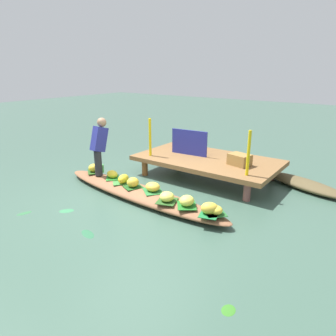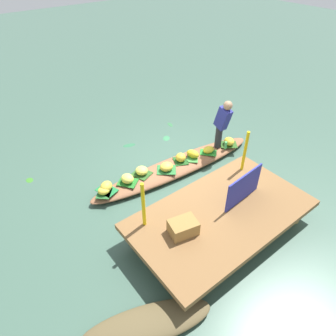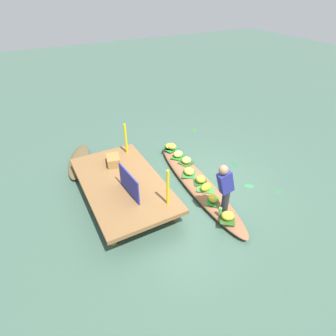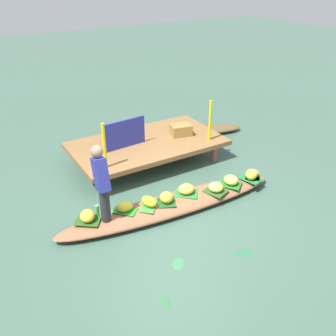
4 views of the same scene
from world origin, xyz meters
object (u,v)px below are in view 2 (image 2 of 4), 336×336
(produce_crate, at_px, (183,227))
(market_banner, at_px, (244,188))
(vendor_boat, at_px, (177,167))
(banana_bunch_2, at_px, (127,179))
(banana_bunch_7, at_px, (181,157))
(banana_bunch_4, at_px, (209,150))
(banana_bunch_3, at_px, (229,141))
(banana_bunch_0, at_px, (193,154))
(banana_bunch_1, at_px, (166,167))
(banana_bunch_6, at_px, (106,187))
(banana_bunch_5, at_px, (142,171))
(moored_boat, at_px, (147,324))
(water_bottle, at_px, (225,145))
(banana_bunch_8, at_px, (104,191))
(vendor_person, at_px, (222,122))

(produce_crate, bearing_deg, market_banner, 176.81)
(vendor_boat, bearing_deg, banana_bunch_2, -1.77)
(banana_bunch_7, relative_size, market_banner, 0.26)
(banana_bunch_2, relative_size, banana_bunch_4, 1.01)
(banana_bunch_2, distance_m, banana_bunch_3, 2.70)
(market_banner, bearing_deg, vendor_boat, -94.99)
(banana_bunch_0, bearing_deg, banana_bunch_4, 167.62)
(banana_bunch_1, bearing_deg, banana_bunch_6, -9.21)
(banana_bunch_7, xyz_separation_m, market_banner, (0.13, 1.85, 0.47))
(banana_bunch_5, xyz_separation_m, banana_bunch_7, (-0.95, 0.16, 0.01))
(moored_boat, xyz_separation_m, banana_bunch_6, (-0.85, -2.62, 0.21))
(banana_bunch_5, relative_size, banana_bunch_6, 0.94)
(banana_bunch_2, height_order, banana_bunch_7, banana_bunch_7)
(market_banner, bearing_deg, banana_bunch_6, -54.82)
(banana_bunch_4, distance_m, water_bottle, 0.46)
(banana_bunch_0, relative_size, banana_bunch_4, 1.12)
(banana_bunch_7, distance_m, produce_crate, 2.31)
(banana_bunch_7, distance_m, market_banner, 1.92)
(banana_bunch_4, distance_m, banana_bunch_8, 2.62)
(vendor_boat, xyz_separation_m, banana_bunch_2, (1.22, -0.12, 0.19))
(banana_bunch_7, bearing_deg, vendor_person, 171.76)
(banana_bunch_3, height_order, produce_crate, produce_crate)
(banana_bunch_0, relative_size, water_bottle, 1.62)
(banana_bunch_0, relative_size, market_banner, 0.33)
(banana_bunch_0, relative_size, banana_bunch_3, 1.09)
(banana_bunch_0, height_order, banana_bunch_1, banana_bunch_0)
(banana_bunch_7, xyz_separation_m, banana_bunch_8, (1.89, -0.10, -0.03))
(moored_boat, bearing_deg, banana_bunch_5, -101.86)
(banana_bunch_2, bearing_deg, produce_crate, 86.61)
(banana_bunch_3, bearing_deg, banana_bunch_2, -6.70)
(banana_bunch_8, relative_size, vendor_person, 0.19)
(banana_bunch_4, xyz_separation_m, banana_bunch_6, (2.52, -0.30, 0.02))
(banana_bunch_0, xyz_separation_m, banana_bunch_2, (1.65, -0.17, 0.00))
(banana_bunch_2, relative_size, banana_bunch_6, 0.96)
(banana_bunch_4, bearing_deg, market_banner, 63.40)
(banana_bunch_0, distance_m, banana_bunch_2, 1.65)
(banana_bunch_3, height_order, vendor_person, vendor_person)
(banana_bunch_3, height_order, banana_bunch_6, banana_bunch_6)
(banana_bunch_6, height_order, banana_bunch_7, banana_bunch_7)
(banana_bunch_8, bearing_deg, banana_bunch_0, 175.79)
(banana_bunch_3, relative_size, banana_bunch_5, 1.05)
(banana_bunch_7, bearing_deg, banana_bunch_4, 168.50)
(vendor_person, bearing_deg, banana_bunch_6, -6.18)
(vendor_boat, bearing_deg, banana_bunch_0, 177.63)
(vendor_person, bearing_deg, banana_bunch_1, -3.48)
(banana_bunch_3, height_order, banana_bunch_5, banana_bunch_3)
(moored_boat, distance_m, banana_bunch_4, 4.10)
(banana_bunch_7, distance_m, water_bottle, 1.19)
(water_bottle, bearing_deg, banana_bunch_7, -13.03)
(banana_bunch_2, bearing_deg, market_banner, 121.49)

